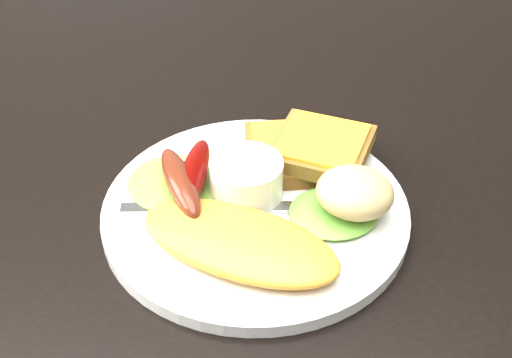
% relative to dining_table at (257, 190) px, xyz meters
% --- Properties ---
extents(dining_table, '(1.20, 0.80, 0.04)m').
position_rel_dining_table_xyz_m(dining_table, '(0.00, 0.00, 0.00)').
color(dining_table, black).
rests_on(dining_table, ground).
extents(dining_chair, '(0.56, 0.56, 0.06)m').
position_rel_dining_table_xyz_m(dining_chair, '(-0.34, 0.82, -0.28)').
color(dining_chair, tan).
rests_on(dining_chair, ground).
extents(plate, '(0.25, 0.25, 0.01)m').
position_rel_dining_table_xyz_m(plate, '(0.00, -0.06, 0.03)').
color(plate, white).
rests_on(plate, dining_table).
extents(lettuce_left, '(0.11, 0.11, 0.01)m').
position_rel_dining_table_xyz_m(lettuce_left, '(-0.06, -0.04, 0.04)').
color(lettuce_left, '#45861A').
rests_on(lettuce_left, plate).
extents(lettuce_right, '(0.09, 0.08, 0.01)m').
position_rel_dining_table_xyz_m(lettuce_right, '(0.06, -0.07, 0.04)').
color(lettuce_right, green).
rests_on(lettuce_right, plate).
extents(omelette, '(0.18, 0.13, 0.02)m').
position_rel_dining_table_xyz_m(omelette, '(-0.01, -0.11, 0.04)').
color(omelette, yellow).
rests_on(omelette, plate).
extents(sausage_a, '(0.06, 0.09, 0.02)m').
position_rel_dining_table_xyz_m(sausage_a, '(-0.06, -0.06, 0.05)').
color(sausage_a, brown).
rests_on(sausage_a, lettuce_left).
extents(sausage_b, '(0.03, 0.09, 0.02)m').
position_rel_dining_table_xyz_m(sausage_b, '(-0.05, -0.04, 0.05)').
color(sausage_b, '#5E0604').
rests_on(sausage_b, lettuce_left).
extents(ramekin, '(0.06, 0.06, 0.03)m').
position_rel_dining_table_xyz_m(ramekin, '(-0.01, -0.05, 0.05)').
color(ramekin, white).
rests_on(ramekin, plate).
extents(toast_a, '(0.09, 0.09, 0.01)m').
position_rel_dining_table_xyz_m(toast_a, '(0.03, 0.00, 0.04)').
color(toast_a, brown).
rests_on(toast_a, plate).
extents(toast_b, '(0.10, 0.10, 0.01)m').
position_rel_dining_table_xyz_m(toast_b, '(0.06, -0.00, 0.05)').
color(toast_b, brown).
rests_on(toast_b, toast_a).
extents(potato_salad, '(0.08, 0.07, 0.03)m').
position_rel_dining_table_xyz_m(potato_salad, '(0.08, -0.07, 0.06)').
color(potato_salad, beige).
rests_on(potato_salad, lettuce_right).
extents(fork, '(0.14, 0.02, 0.00)m').
position_rel_dining_table_xyz_m(fork, '(-0.04, -0.07, 0.03)').
color(fork, '#ADAFB7').
rests_on(fork, plate).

